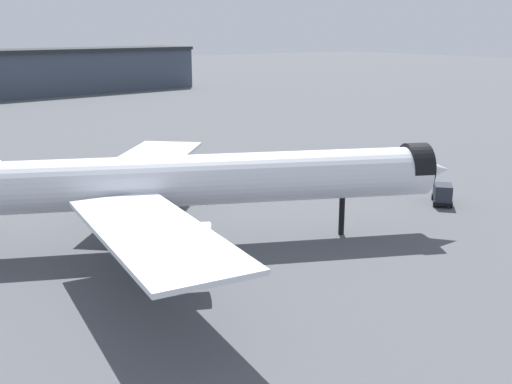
% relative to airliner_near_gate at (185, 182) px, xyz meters
% --- Properties ---
extents(ground, '(900.00, 900.00, 0.00)m').
position_rel_airliner_near_gate_xyz_m(ground, '(-1.90, -2.73, -7.35)').
color(ground, '#4C4F54').
extents(airliner_near_gate, '(59.89, 53.84, 16.68)m').
position_rel_airliner_near_gate_xyz_m(airliner_near_gate, '(0.00, 0.00, 0.00)').
color(airliner_near_gate, silver).
rests_on(airliner_near_gate, ground).
extents(service_truck_front, '(5.61, 5.41, 3.00)m').
position_rel_airliner_near_gate_xyz_m(service_truck_front, '(37.55, -5.98, -5.76)').
color(service_truck_front, black).
rests_on(service_truck_front, ground).
extents(baggage_tug_wing, '(3.55, 3.21, 1.85)m').
position_rel_airliner_near_gate_xyz_m(baggage_tug_wing, '(37.56, 4.16, -6.37)').
color(baggage_tug_wing, black).
rests_on(baggage_tug_wing, ground).
extents(baggage_cart_trailing, '(2.55, 2.79, 1.82)m').
position_rel_airliner_near_gate_xyz_m(baggage_cart_trailing, '(34.22, 19.70, -6.37)').
color(baggage_cart_trailing, black).
rests_on(baggage_cart_trailing, ground).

